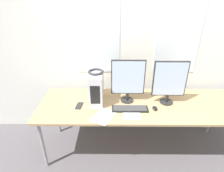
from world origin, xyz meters
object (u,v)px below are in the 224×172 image
object	(u,v)px
mouse	(155,108)
monitor_right_near	(170,81)
headphones	(96,72)
cell_phone	(79,106)
pc_tower	(96,87)
monitor_main	(128,79)
keyboard	(130,109)

from	to	relation	value
mouse	monitor_right_near	bearing A→B (deg)	40.68
headphones	cell_phone	distance (m)	0.49
mouse	pc_tower	bearing A→B (deg)	165.00
headphones	pc_tower	bearing A→B (deg)	-90.00
headphones	monitor_right_near	world-z (taller)	monitor_right_near
monitor_right_near	mouse	xyz separation A→B (m)	(-0.18, -0.16, -0.30)
monitor_main	monitor_right_near	bearing A→B (deg)	-4.66
monitor_right_near	mouse	bearing A→B (deg)	-139.32
monitor_right_near	cell_phone	size ratio (longest dim) A/B	3.54
monitor_right_near	keyboard	world-z (taller)	monitor_right_near
headphones	monitor_right_near	xyz separation A→B (m)	(0.92, -0.04, -0.11)
keyboard	cell_phone	distance (m)	0.65
headphones	monitor_main	size ratio (longest dim) A/B	0.34
keyboard	cell_phone	size ratio (longest dim) A/B	2.75
monitor_main	cell_phone	bearing A→B (deg)	-167.81
keyboard	pc_tower	bearing A→B (deg)	153.80
pc_tower	monitor_right_near	xyz separation A→B (m)	(0.92, -0.04, 0.11)
monitor_main	cell_phone	distance (m)	0.71
pc_tower	cell_phone	bearing A→B (deg)	-148.45
pc_tower	headphones	size ratio (longest dim) A/B	2.07
monitor_main	mouse	bearing A→B (deg)	-30.64
monitor_right_near	pc_tower	bearing A→B (deg)	177.40
monitor_main	monitor_right_near	size ratio (longest dim) A/B	1.00
keyboard	cell_phone	xyz separation A→B (m)	(-0.64, 0.08, -0.01)
mouse	keyboard	bearing A→B (deg)	-177.88
pc_tower	monitor_right_near	size ratio (longest dim) A/B	0.70
mouse	cell_phone	distance (m)	0.96
mouse	cell_phone	bearing A→B (deg)	176.19
monitor_main	cell_phone	size ratio (longest dim) A/B	3.53
cell_phone	monitor_main	bearing A→B (deg)	18.41
keyboard	mouse	bearing A→B (deg)	2.12
monitor_main	keyboard	world-z (taller)	monitor_main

